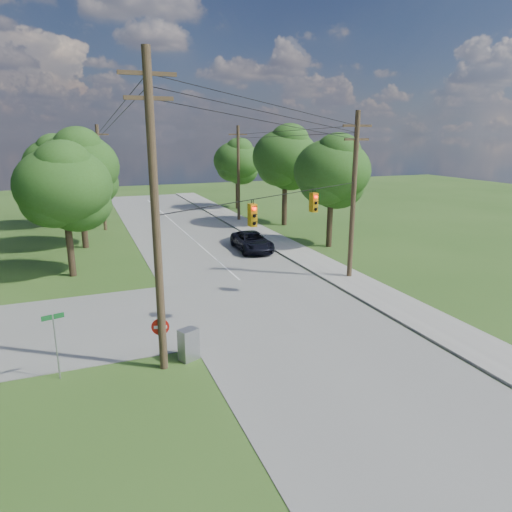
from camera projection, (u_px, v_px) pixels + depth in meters
name	position (u px, v px, depth m)	size (l,w,h in m)	color
ground	(273.00, 353.00, 19.62)	(140.00, 140.00, 0.00)	#30531B
main_road	(270.00, 307.00, 24.82)	(10.00, 100.00, 0.03)	gray
sidewalk_east	(374.00, 291.00, 27.15)	(2.60, 100.00, 0.12)	#ADAAA2
pole_sw	(155.00, 215.00, 16.76)	(2.00, 0.32, 12.00)	brown
pole_ne	(354.00, 194.00, 28.53)	(2.00, 0.32, 10.50)	brown
pole_north_e	(238.00, 173.00, 48.42)	(2.00, 0.32, 10.00)	brown
pole_north_w	(101.00, 177.00, 43.55)	(2.00, 0.32, 10.00)	brown
power_lines	(223.00, 133.00, 28.17)	(13.93, 29.62, 4.93)	black
traffic_signals	(286.00, 208.00, 23.08)	(4.91, 3.27, 1.05)	#CB900B
tree_w_near	(64.00, 186.00, 28.79)	(6.00, 6.00, 8.40)	#443322
tree_w_mid	(78.00, 167.00, 36.17)	(6.40, 6.40, 9.22)	#443322
tree_w_far	(55.00, 164.00, 44.55)	(6.00, 6.00, 8.73)	#443322
tree_e_near	(332.00, 171.00, 36.62)	(6.20, 6.20, 8.81)	#443322
tree_e_mid	(285.00, 157.00, 45.63)	(6.60, 6.60, 9.64)	#443322
tree_e_far	(237.00, 161.00, 56.33)	(5.80, 5.80, 8.32)	#443322
car_main_north	(252.00, 241.00, 36.64)	(2.46, 5.33, 1.48)	black
control_cabinet	(189.00, 344.00, 18.87)	(0.75, 0.54, 1.36)	#919496
do_not_enter_sign	(161.00, 332.00, 17.98)	(0.69, 0.20, 2.12)	#919496
street_name_sign	(55.00, 338.00, 17.10)	(0.78, 0.22, 2.66)	#919496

